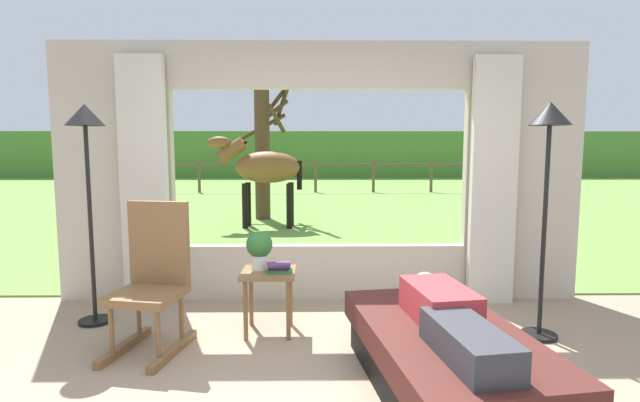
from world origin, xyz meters
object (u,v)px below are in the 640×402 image
floor_lamp_left (86,148)px  pasture_tree (264,145)px  recliner_sofa (444,359)px  reclining_person (447,315)px  rocking_chair (153,278)px  potted_plant (259,248)px  book_stack (279,268)px  horse (264,168)px  floor_lamp_right (548,149)px  side_table (269,282)px

floor_lamp_left → pasture_tree: size_ratio=0.60×
recliner_sofa → pasture_tree: 7.75m
reclining_person → rocking_chair: bearing=150.9°
rocking_chair → potted_plant: size_ratio=3.50×
book_stack → horse: 5.39m
book_stack → floor_lamp_right: 2.32m
reclining_person → floor_lamp_right: floor_lamp_right is taller
recliner_sofa → book_stack: (-1.09, 0.95, 0.34)m
horse → floor_lamp_left: bearing=172.2°
rocking_chair → side_table: rocking_chair is taller
side_table → horse: 5.34m
side_table → floor_lamp_right: bearing=-3.4°
reclining_person → pasture_tree: pasture_tree is taller
floor_lamp_left → pasture_tree: pasture_tree is taller
rocking_chair → floor_lamp_right: (3.05, 0.16, 0.97)m
floor_lamp_right → rocking_chair: bearing=-177.0°
pasture_tree → reclining_person: bearing=-75.9°
book_stack → floor_lamp_left: floor_lamp_left is taller
reclining_person → potted_plant: size_ratio=4.49×
book_stack → horse: size_ratio=0.12×
floor_lamp_left → pasture_tree: (0.86, 6.14, 0.07)m
book_stack → horse: (-0.67, 5.32, 0.60)m
rocking_chair → side_table: bearing=29.7°
potted_plant → book_stack: (0.17, -0.12, -0.14)m
side_table → potted_plant: size_ratio=1.63×
rocking_chair → side_table: (0.85, 0.29, -0.12)m
reclining_person → recliner_sofa: bearing=81.6°
side_table → floor_lamp_left: size_ratio=0.27×
floor_lamp_left → book_stack: bearing=-10.3°
horse → recliner_sofa: bearing=-161.1°
rocking_chair → book_stack: 0.97m
rocking_chair → potted_plant: (0.77, 0.35, 0.16)m
rocking_chair → potted_plant: bearing=35.3°
side_table → recliner_sofa: bearing=-40.5°
floor_lamp_right → horse: 6.08m
rocking_chair → floor_lamp_left: (-0.70, 0.53, 0.99)m
recliner_sofa → rocking_chair: size_ratio=1.62×
floor_lamp_right → side_table: bearing=176.6°
floor_lamp_left → floor_lamp_right: 3.77m
horse → pasture_tree: (-0.10, 1.12, 0.44)m
side_table → floor_lamp_right: (2.20, -0.13, 1.09)m
recliner_sofa → floor_lamp_left: 3.28m
floor_lamp_left → horse: bearing=79.1°
floor_lamp_left → pasture_tree: bearing=82.0°
potted_plant → floor_lamp_right: floor_lamp_right is taller
reclining_person → horse: (-1.77, 6.32, 0.63)m
recliner_sofa → pasture_tree: (-1.87, 7.39, 1.38)m
floor_lamp_right → pasture_tree: (-2.89, 6.51, 0.08)m
potted_plant → floor_lamp_left: floor_lamp_left is taller
pasture_tree → potted_plant: bearing=-84.5°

